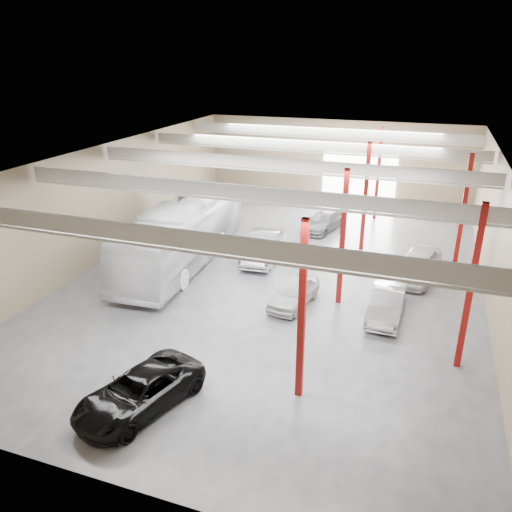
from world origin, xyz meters
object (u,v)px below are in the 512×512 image
Objects in this scene: black_sedan at (139,391)px; car_right_far at (418,265)px; coach_bus at (183,233)px; car_row_a at (294,292)px; car_row_c at (324,221)px; car_right_near at (387,304)px; car_row_b at (263,246)px.

black_sedan is 1.03× the size of car_right_far.
coach_bus is at bearing 127.77° from black_sedan.
car_row_a reaches higher than car_row_c.
car_right_far reaches higher than car_right_near.
coach_bus is 3.45× the size of car_row_a.
car_row_b is at bearing 132.18° from car_row_a.
coach_bus reaches higher than black_sedan.
black_sedan is at bearing -93.74° from car_row_b.
black_sedan is at bearing -73.66° from coach_bus.
car_row_b is (4.43, 2.04, -1.03)m from coach_bus.
car_row_c is at bearing 65.63° from car_row_b.
car_row_b is 1.14× the size of car_row_c.
coach_bus is at bearing 168.26° from car_right_near.
coach_bus reaches higher than car_right_near.
black_sedan is (4.73, -12.83, -1.19)m from coach_bus.
coach_bus is 11.24m from car_row_c.
car_row_b reaches higher than car_row_c.
car_right_far reaches higher than black_sedan.
car_right_far is at bearing 51.99° from car_row_a.
car_row_b is 7.22m from car_row_c.
coach_bus is 13.86m from car_right_far.
coach_bus is 3.10× the size of car_right_near.
car_row_c is at bearing 101.98° from black_sedan.
car_right_far reaches higher than car_row_a.
car_row_c is at bearing 117.04° from car_right_near.
car_row_b is 1.06× the size of car_right_far.
car_right_near reaches higher than black_sedan.
car_row_c is at bearing 148.14° from car_right_far.
coach_bus is at bearing -110.91° from car_row_c.
black_sedan is at bearing -108.34° from car_right_far.
car_row_a is 0.86× the size of car_row_c.
car_right_far is at bearing -27.28° from car_row_c.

